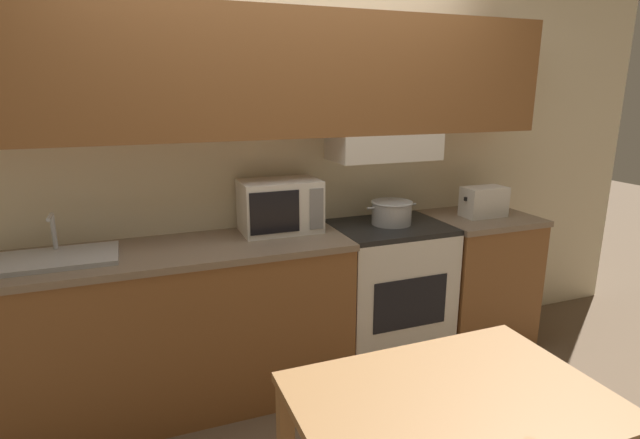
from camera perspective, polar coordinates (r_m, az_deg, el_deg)
name	(u,v)px	position (r m, az deg, el deg)	size (l,w,h in m)	color
ground_plane	(284,355)	(3.48, -4.09, -15.24)	(16.00, 16.00, 0.00)	brown
wall_back	(286,124)	(2.97, -3.95, 10.81)	(5.63, 0.38, 2.55)	beige
lower_counter_main	(180,328)	(2.91, -15.74, -11.86)	(1.89, 0.59, 0.92)	brown
lower_counter_right_stub	(476,280)	(3.61, 17.36, -6.64)	(0.66, 0.59, 0.92)	brown
stove_range	(387,294)	(3.26, 7.71, -8.44)	(0.69, 0.56, 0.92)	white
cooking_pot	(392,212)	(3.12, 8.19, 0.87)	(0.34, 0.26, 0.14)	#B7BABF
microwave	(280,206)	(2.92, -4.60, 1.55)	(0.46, 0.29, 0.30)	white
toaster	(484,201)	(3.44, 18.22, 1.97)	(0.30, 0.16, 0.20)	white
sink_basin	(53,258)	(2.75, -28.19, -3.92)	(0.59, 0.35, 0.22)	#B7BABF
dining_table	(451,423)	(1.91, 14.73, -21.54)	(1.07, 0.73, 0.72)	#9E7042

